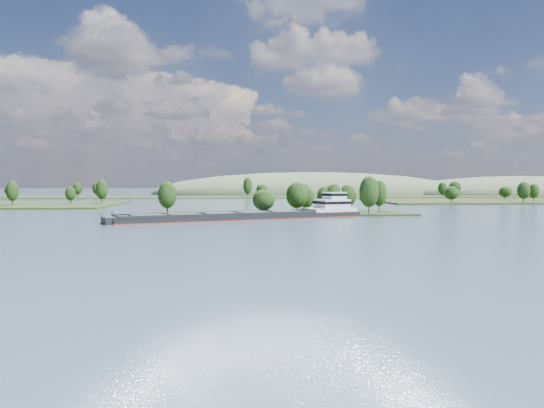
{
  "coord_description": "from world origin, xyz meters",
  "views": [
    {
      "loc": [
        -18.1,
        -23.84,
        12.54
      ],
      "look_at": [
        -7.12,
        130.0,
        6.0
      ],
      "focal_mm": 35.0,
      "sensor_mm": 36.0,
      "label": 1
    }
  ],
  "objects": [
    {
      "name": "hill_east",
      "position": [
        260.0,
        470.0,
        0.0
      ],
      "size": [
        260.0,
        140.0,
        36.0
      ],
      "primitive_type": "ellipsoid",
      "color": "#48593D",
      "rests_on": "ground"
    },
    {
      "name": "hill_west",
      "position": [
        60.0,
        500.0,
        0.0
      ],
      "size": [
        320.0,
        160.0,
        44.0
      ],
      "primitive_type": "ellipsoid",
      "color": "#48593D",
      "rests_on": "ground"
    },
    {
      "name": "back_shoreline",
      "position": [
        9.41,
        399.81,
        0.68
      ],
      "size": [
        900.0,
        60.0,
        16.44
      ],
      "color": "#223015",
      "rests_on": "ground"
    },
    {
      "name": "ground",
      "position": [
        0.0,
        120.0,
        0.0
      ],
      "size": [
        1800.0,
        1800.0,
        0.0
      ],
      "primitive_type": "plane",
      "color": "#3B4D67",
      "rests_on": "ground"
    },
    {
      "name": "tree_island",
      "position": [
        5.89,
        178.71,
        4.05
      ],
      "size": [
        100.0,
        32.21,
        15.25
      ],
      "color": "#223015",
      "rests_on": "ground"
    },
    {
      "name": "cargo_barge",
      "position": [
        -9.84,
        154.83,
        1.51
      ],
      "size": [
        86.13,
        42.9,
        11.99
      ],
      "color": "black",
      "rests_on": "ground"
    }
  ]
}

